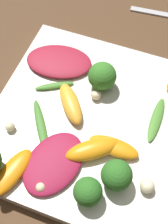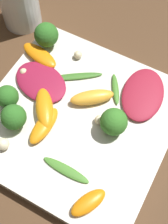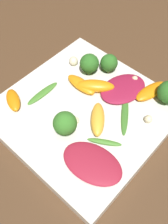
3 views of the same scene
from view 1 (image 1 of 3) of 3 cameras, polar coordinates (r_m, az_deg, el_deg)
The scene contains 18 objects.
ground_plane at distance 0.48m, azimuth 1.73°, elevation -2.64°, with size 2.40×2.40×0.00m, color #4C331E.
plate at distance 0.47m, azimuth 1.77°, elevation -1.95°, with size 0.30×0.30×0.02m.
radicchio_leaf_0 at distance 0.51m, azimuth -4.60°, elevation 9.22°, with size 0.12×0.09×0.01m.
radicchio_leaf_1 at distance 0.42m, azimuth -5.59°, elevation -9.26°, with size 0.09×0.11×0.01m.
orange_segment_1 at distance 0.46m, azimuth -2.47°, elevation 1.57°, with size 0.07×0.07×0.02m.
orange_segment_2 at distance 0.43m, azimuth 5.47°, elevation -6.38°, with size 0.07×0.03×0.02m.
orange_segment_3 at distance 0.42m, azimuth 1.64°, elevation -6.84°, with size 0.08×0.07×0.02m.
orange_segment_4 at distance 0.43m, azimuth -13.09°, elevation -10.70°, with size 0.05×0.08×0.01m.
broccoli_floret_0 at distance 0.47m, azimuth 3.35°, elevation 6.54°, with size 0.04×0.04×0.05m.
broccoli_floret_1 at distance 0.39m, azimuth 0.69°, elevation -14.39°, with size 0.04×0.04×0.04m.
broccoli_floret_2 at distance 0.40m, azimuth 5.99°, elevation -11.40°, with size 0.04×0.04×0.05m.
arugula_sprig_0 at distance 0.46m, azimuth 13.07°, elevation -1.35°, with size 0.02×0.08×0.01m.
arugula_sprig_1 at distance 0.48m, azimuth -5.44°, elevation 4.79°, with size 0.06×0.04×0.01m.
arugula_sprig_2 at distance 0.45m, azimuth -7.85°, elevation -2.78°, with size 0.07×0.09×0.01m.
macadamia_nut_0 at distance 0.45m, azimuth -13.41°, elevation -2.59°, with size 0.01×0.01×0.01m.
macadamia_nut_1 at distance 0.47m, azimuth 2.21°, elevation 3.12°, with size 0.02×0.02×0.02m.
macadamia_nut_2 at distance 0.41m, azimuth 11.49°, elevation -13.13°, with size 0.02×0.02×0.02m.
macadamia_nut_3 at distance 0.41m, azimuth -7.94°, elevation -13.51°, with size 0.01×0.01×0.01m.
Camera 1 is at (0.06, -0.21, 0.42)m, focal length 50.00 mm.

